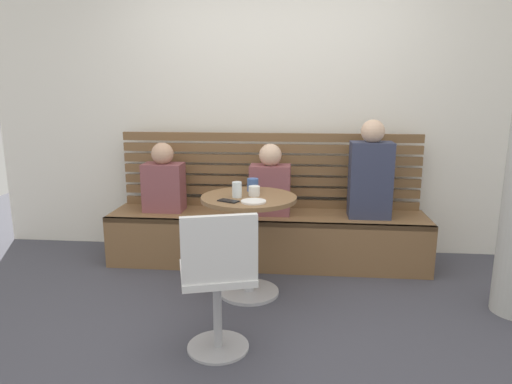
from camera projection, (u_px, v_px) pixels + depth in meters
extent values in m
plane|color=#42424C|center=(253.00, 333.00, 2.82)|extent=(8.00, 8.00, 0.00)
cube|color=white|center=(271.00, 93.00, 4.10)|extent=(5.20, 0.10, 2.90)
cube|color=brown|center=(267.00, 238.00, 3.94)|extent=(2.70, 0.52, 0.44)
cube|color=brown|center=(265.00, 224.00, 3.66)|extent=(2.70, 0.04, 0.04)
cube|color=brown|center=(269.00, 203.00, 4.11)|extent=(2.65, 0.04, 0.07)
cube|color=brown|center=(269.00, 191.00, 4.09)|extent=(2.65, 0.04, 0.07)
cube|color=brown|center=(269.00, 181.00, 4.07)|extent=(2.65, 0.04, 0.07)
cube|color=brown|center=(269.00, 170.00, 4.05)|extent=(2.65, 0.04, 0.07)
cube|color=brown|center=(269.00, 159.00, 4.03)|extent=(2.65, 0.04, 0.07)
cube|color=brown|center=(269.00, 148.00, 4.01)|extent=(2.65, 0.04, 0.07)
cube|color=brown|center=(269.00, 137.00, 3.98)|extent=(2.65, 0.04, 0.07)
cylinder|color=#ADADB2|center=(249.00, 292.00, 3.37)|extent=(0.44, 0.44, 0.02)
cylinder|color=#ADADB2|center=(249.00, 246.00, 3.29)|extent=(0.07, 0.07, 0.69)
cylinder|color=brown|center=(249.00, 198.00, 3.21)|extent=(0.68, 0.68, 0.03)
cylinder|color=#ADADB2|center=(218.00, 347.00, 2.65)|extent=(0.36, 0.36, 0.02)
cylinder|color=#ADADB2|center=(218.00, 313.00, 2.60)|extent=(0.05, 0.05, 0.45)
cube|color=silver|center=(217.00, 273.00, 2.55)|extent=(0.50, 0.50, 0.04)
cube|color=silver|center=(219.00, 249.00, 2.34)|extent=(0.39, 0.15, 0.36)
cube|color=#333851|center=(370.00, 180.00, 3.73)|extent=(0.34, 0.22, 0.63)
sphere|color=#DBB293|center=(373.00, 131.00, 3.64)|extent=(0.19, 0.19, 0.19)
cube|color=brown|center=(270.00, 190.00, 3.85)|extent=(0.34, 0.22, 0.42)
sphere|color=#DBB293|center=(270.00, 155.00, 3.79)|extent=(0.19, 0.19, 0.19)
cube|color=brown|center=(164.00, 187.00, 3.95)|extent=(0.34, 0.22, 0.42)
sphere|color=tan|center=(162.00, 154.00, 3.89)|extent=(0.19, 0.19, 0.19)
cylinder|color=white|center=(254.00, 191.00, 3.22)|extent=(0.08, 0.08, 0.07)
cylinder|color=#3D5B9E|center=(253.00, 185.00, 3.37)|extent=(0.08, 0.08, 0.09)
cylinder|color=white|center=(237.00, 190.00, 3.17)|extent=(0.07, 0.07, 0.11)
cylinder|color=white|center=(254.00, 201.00, 3.03)|extent=(0.17, 0.17, 0.01)
cube|color=black|center=(228.00, 201.00, 3.06)|extent=(0.16, 0.12, 0.01)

